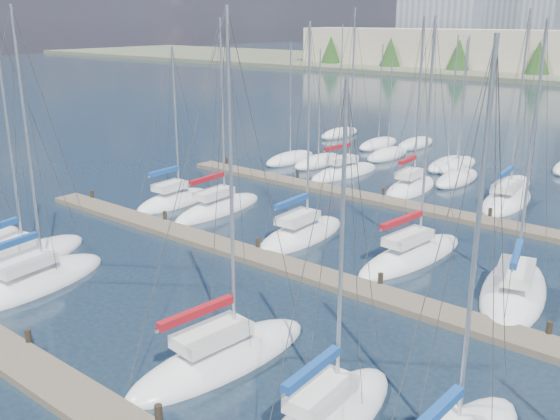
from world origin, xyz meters
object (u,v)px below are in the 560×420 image
Objects in this scene: sailboat_n at (345,172)px; sailboat_k at (411,256)px; sailboat_h at (174,201)px; sailboat_j at (301,234)px; sailboat_i at (218,208)px; sailboat_c at (32,282)px; sailboat_b at (12,265)px; sailboat_p at (507,200)px; sailboat_o at (411,187)px; sailboat_l at (514,291)px; sailboat_d at (221,358)px; sailboat_e at (327,419)px.

sailboat_n is 1.05× the size of sailboat_k.
sailboat_h is 0.85× the size of sailboat_k.
sailboat_j is 6.96m from sailboat_k.
sailboat_c is at bearing -86.88° from sailboat_i.
sailboat_b is at bearing -131.02° from sailboat_k.
sailboat_c is at bearing -119.83° from sailboat_p.
sailboat_o is 1.00× the size of sailboat_k.
sailboat_o is 0.99× the size of sailboat_b.
sailboat_c is (-19.00, -14.18, 0.00)m from sailboat_l.
sailboat_l is 20.65m from sailboat_i.
sailboat_b is 13.80m from sailboat_h.
sailboat_p reaches higher than sailboat_i.
sailboat_d is (13.11, -28.28, -0.01)m from sailboat_n.
sailboat_l is at bearing 29.51° from sailboat_c.
sailboat_p is at bearing 58.90° from sailboat_c.
sailboat_i is 1.16× the size of sailboat_h.
sailboat_n reaches higher than sailboat_l.
sailboat_n is at bearing 120.66° from sailboat_d.
sailboat_o is at bearing 57.60° from sailboat_b.
sailboat_o is 28.87m from sailboat_c.
sailboat_k is at bearing 0.20° from sailboat_h.
sailboat_p reaches higher than sailboat_c.
sailboat_p is (-4.76, 29.23, -0.00)m from sailboat_e.
sailboat_o is at bearing 70.83° from sailboat_c.
sailboat_j reaches higher than sailboat_e.
sailboat_c is at bearing -157.36° from sailboat_l.
sailboat_e is 17.82m from sailboat_c.
sailboat_h is (-11.51, -0.03, -0.00)m from sailboat_j.
sailboat_l is 13.99m from sailboat_e.
sailboat_k is (6.97, -13.01, -0.01)m from sailboat_o.
sailboat_h is at bearing -170.33° from sailboat_k.
sailboat_k is at bearing 42.43° from sailboat_c.
sailboat_c is 12.45m from sailboat_d.
sailboat_k is (13.64, -13.84, -0.01)m from sailboat_n.
sailboat_c reaches higher than sailboat_i.
sailboat_l is 0.96× the size of sailboat_p.
sailboat_b reaches higher than sailboat_e.
sailboat_d is 22.29m from sailboat_h.
sailboat_o is at bearing -176.17° from sailboat_p.
sailboat_k is (6.88, 1.07, 0.01)m from sailboat_j.
sailboat_b is 16.31m from sailboat_j.
sailboat_h is (-4.74, -14.94, -0.02)m from sailboat_n.
sailboat_h is (-24.44, -0.04, 0.01)m from sailboat_l.
sailboat_k is at bearing 105.02° from sailboat_e.
sailboat_e is 27.09m from sailboat_h.
sailboat_n reaches higher than sailboat_o.
sailboat_b is 33.03m from sailboat_p.
sailboat_o is 30.40m from sailboat_e.
sailboat_i is at bearing 7.19° from sailboat_h.
sailboat_n is (-0.69, 29.07, 0.02)m from sailboat_c.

